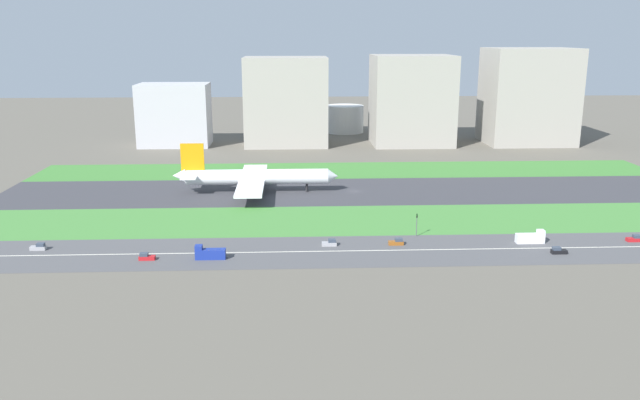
# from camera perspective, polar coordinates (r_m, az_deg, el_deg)

# --- Properties ---
(ground_plane) EXTENTS (800.00, 800.00, 0.00)m
(ground_plane) POSITION_cam_1_polar(r_m,az_deg,el_deg) (258.57, 3.06, 0.77)
(ground_plane) COLOR #5B564C
(runway) EXTENTS (280.00, 46.00, 0.10)m
(runway) POSITION_cam_1_polar(r_m,az_deg,el_deg) (258.56, 3.06, 0.78)
(runway) COLOR #38383D
(runway) RESTS_ON ground_plane
(grass_median_north) EXTENTS (280.00, 36.00, 0.10)m
(grass_median_north) POSITION_cam_1_polar(r_m,az_deg,el_deg) (298.38, 2.31, 2.64)
(grass_median_north) COLOR #3D7A33
(grass_median_north) RESTS_ON ground_plane
(grass_median_south) EXTENTS (280.00, 36.00, 0.10)m
(grass_median_south) POSITION_cam_1_polar(r_m,az_deg,el_deg) (219.17, 4.10, -1.75)
(grass_median_south) COLOR #427F38
(grass_median_south) RESTS_ON ground_plane
(highway) EXTENTS (280.00, 28.00, 0.10)m
(highway) POSITION_cam_1_polar(r_m,az_deg,el_deg) (188.90, 5.20, -4.46)
(highway) COLOR #4C4C4F
(highway) RESTS_ON ground_plane
(highway_centerline) EXTENTS (266.00, 0.50, 0.01)m
(highway_centerline) POSITION_cam_1_polar(r_m,az_deg,el_deg) (188.88, 5.20, -4.45)
(highway_centerline) COLOR silver
(highway_centerline) RESTS_ON highway
(airliner) EXTENTS (65.00, 56.00, 19.70)m
(airliner) POSITION_cam_1_polar(r_m,az_deg,el_deg) (256.40, -5.93, 2.02)
(airliner) COLOR white
(airliner) RESTS_ON runway
(truck_0) EXTENTS (8.40, 2.50, 4.00)m
(truck_0) POSITION_cam_1_polar(r_m,az_deg,el_deg) (204.40, 18.09, -3.19)
(truck_0) COLOR silver
(truck_0) RESTS_ON highway
(car_1) EXTENTS (4.40, 1.80, 2.00)m
(car_1) POSITION_cam_1_polar(r_m,az_deg,el_deg) (194.18, 6.77, -3.70)
(car_1) COLOR brown
(car_1) RESTS_ON highway
(car_5) EXTENTS (4.40, 1.80, 2.00)m
(car_5) POSITION_cam_1_polar(r_m,az_deg,el_deg) (197.42, 20.27, -4.22)
(car_5) COLOR black
(car_5) RESTS_ON highway
(truck_1) EXTENTS (8.40, 2.50, 4.00)m
(truck_1) POSITION_cam_1_polar(r_m,az_deg,el_deg) (183.45, -9.71, -4.66)
(truck_1) COLOR navy
(truck_1) RESTS_ON highway
(car_3) EXTENTS (4.40, 1.80, 2.00)m
(car_3) POSITION_cam_1_polar(r_m,az_deg,el_deg) (205.41, -23.54, -3.83)
(car_3) COLOR #99999E
(car_3) RESTS_ON highway
(car_2) EXTENTS (4.40, 1.80, 2.00)m
(car_2) POSITION_cam_1_polar(r_m,az_deg,el_deg) (192.01, 0.88, -3.81)
(car_2) COLOR #99999E
(car_2) RESTS_ON highway
(car_0) EXTENTS (4.40, 1.80, 2.00)m
(car_0) POSITION_cam_1_polar(r_m,az_deg,el_deg) (217.88, 25.99, -3.09)
(car_0) COLOR #B2191E
(car_0) RESTS_ON highway
(car_6) EXTENTS (4.40, 1.80, 2.00)m
(car_6) POSITION_cam_1_polar(r_m,az_deg,el_deg) (186.72, -15.07, -4.86)
(car_6) COLOR #B2191E
(car_6) RESTS_ON highway
(traffic_light) EXTENTS (0.36, 0.50, 7.20)m
(traffic_light) POSITION_cam_1_polar(r_m,az_deg,el_deg) (202.00, 8.52, -2.04)
(traffic_light) COLOR #4C4C51
(traffic_light) RESTS_ON highway
(terminal_building) EXTENTS (38.54, 25.44, 34.34)m
(terminal_building) POSITION_cam_1_polar(r_m,az_deg,el_deg) (372.35, -12.70, 7.34)
(terminal_building) COLOR #B2B2B7
(terminal_building) RESTS_ON ground_plane
(hangar_building) EXTENTS (45.75, 33.33, 48.66)m
(hangar_building) POSITION_cam_1_polar(r_m,az_deg,el_deg) (365.86, -3.02, 8.67)
(hangar_building) COLOR #9E998E
(hangar_building) RESTS_ON ground_plane
(office_tower) EXTENTS (44.31, 37.76, 49.59)m
(office_tower) POSITION_cam_1_polar(r_m,az_deg,el_deg) (372.06, 8.07, 8.72)
(office_tower) COLOR #9E998E
(office_tower) RESTS_ON ground_plane
(cargo_warehouse) EXTENTS (47.67, 38.20, 53.37)m
(cargo_warehouse) POSITION_cam_1_polar(r_m,az_deg,el_deg) (389.61, 17.88, 8.71)
(cargo_warehouse) COLOR #9E998E
(cargo_warehouse) RESTS_ON ground_plane
(fuel_tank_west) EXTENTS (23.59, 23.59, 17.06)m
(fuel_tank_west) POSITION_cam_1_polar(r_m,az_deg,el_deg) (413.77, 2.21, 7.15)
(fuel_tank_west) COLOR silver
(fuel_tank_west) RESTS_ON ground_plane
(fuel_tank_centre) EXTENTS (25.01, 25.01, 17.03)m
(fuel_tank_centre) POSITION_cam_1_polar(r_m,az_deg,el_deg) (418.43, 7.29, 7.13)
(fuel_tank_centre) COLOR silver
(fuel_tank_centre) RESTS_ON ground_plane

